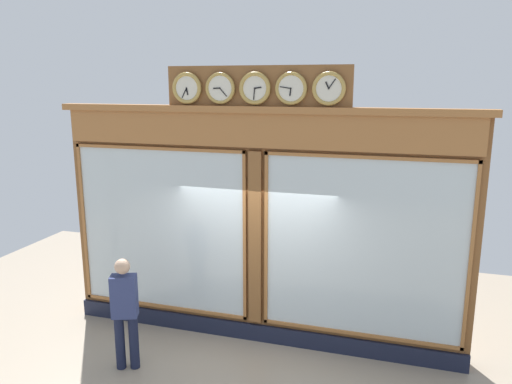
% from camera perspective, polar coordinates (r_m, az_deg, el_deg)
% --- Properties ---
extents(shop_facade, '(6.58, 0.42, 4.35)m').
position_cam_1_polar(shop_facade, '(7.77, 0.27, -3.74)').
color(shop_facade, brown).
rests_on(shop_facade, ground_plane).
extents(pedestrian, '(0.41, 0.33, 1.69)m').
position_cam_1_polar(pedestrian, '(7.50, -14.94, -12.97)').
color(pedestrian, '#191E38').
rests_on(pedestrian, ground_plane).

